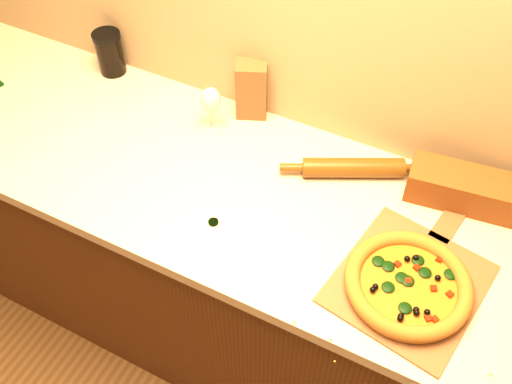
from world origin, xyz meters
name	(u,v)px	position (x,y,z in m)	size (l,w,h in m)	color
cabinet	(263,282)	(0.00, 1.43, 0.43)	(2.80, 0.65, 0.86)	#49250F
countertop	(264,199)	(0.00, 1.43, 0.88)	(2.84, 0.68, 0.04)	beige
pizza_peel	(411,279)	(0.46, 1.34, 0.90)	(0.39, 0.53, 0.01)	brown
pizza	(408,284)	(0.46, 1.30, 0.93)	(0.31, 0.31, 0.04)	#C47A31
bottle_cap	(213,222)	(-0.08, 1.27, 0.90)	(0.03, 0.03, 0.01)	black
rolling_pin	(353,168)	(0.20, 1.61, 0.93)	(0.40, 0.22, 0.06)	#58320F
bread_bag	(474,191)	(0.53, 1.66, 0.95)	(0.36, 0.12, 0.10)	brown
wine_glass	(211,101)	(-0.27, 1.60, 1.01)	(0.06, 0.06, 0.16)	silver
paper_bag	(252,89)	(-0.19, 1.72, 1.00)	(0.10, 0.08, 0.19)	brown
dark_jar	(110,53)	(-0.73, 1.70, 0.98)	(0.10, 0.10, 0.15)	black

